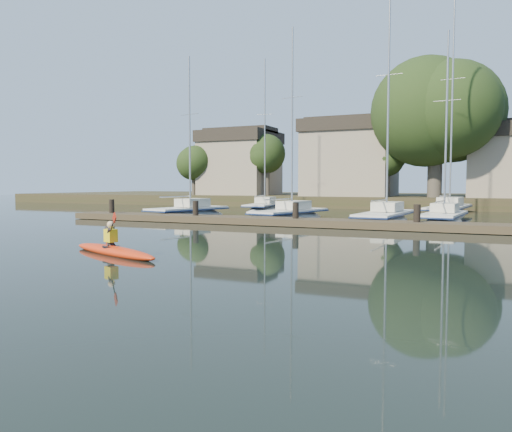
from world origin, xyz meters
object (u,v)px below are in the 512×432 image
at_px(kayak, 113,249).
at_px(sailboat_1, 290,222).
at_px(sailboat_3, 443,226).
at_px(sailboat_0, 188,219).
at_px(dock, 353,224).
at_px(sailboat_2, 385,225).
at_px(sailboat_6, 449,217).
at_px(sailboat_5, 264,212).

distance_m(kayak, sailboat_1, 16.77).
height_order(kayak, sailboat_3, sailboat_3).
bearing_deg(sailboat_0, sailboat_1, 15.76).
bearing_deg(dock, kayak, -110.06).
relative_size(sailboat_0, sailboat_2, 0.83).
bearing_deg(kayak, sailboat_6, 92.86).
relative_size(sailboat_1, sailboat_2, 0.91).
bearing_deg(sailboat_5, sailboat_3, -37.62).
bearing_deg(sailboat_6, sailboat_3, -82.97).
bearing_deg(sailboat_1, dock, -30.54).
height_order(kayak, sailboat_6, sailboat_6).
bearing_deg(sailboat_1, sailboat_5, 133.99).
bearing_deg(sailboat_1, sailboat_3, 15.79).
bearing_deg(kayak, sailboat_0, 135.31).
height_order(sailboat_0, sailboat_2, sailboat_2).
relative_size(dock, sailboat_2, 2.41).
xyz_separation_m(kayak, sailboat_2, (5.30, 16.46, -0.35)).
relative_size(sailboat_0, sailboat_1, 0.92).
relative_size(kayak, sailboat_5, 0.33).
xyz_separation_m(sailboat_0, sailboat_1, (6.95, 0.59, 0.02)).
height_order(dock, sailboat_3, sailboat_3).
bearing_deg(sailboat_5, sailboat_2, -46.82).
height_order(sailboat_1, sailboat_3, sailboat_1).
bearing_deg(sailboat_3, kayak, -110.41).
distance_m(kayak, sailboat_3, 19.30).
bearing_deg(sailboat_3, sailboat_5, 156.04).
height_order(kayak, dock, kayak).
relative_size(sailboat_1, sailboat_6, 0.79).
bearing_deg(sailboat_5, sailboat_6, -7.97).
height_order(sailboat_0, sailboat_6, sailboat_6).
relative_size(sailboat_1, sailboat_5, 0.96).
distance_m(sailboat_1, sailboat_2, 5.83).
bearing_deg(sailboat_3, dock, -121.45).
bearing_deg(sailboat_5, sailboat_1, -66.10).
xyz_separation_m(kayak, sailboat_6, (8.11, 25.51, -0.36)).
relative_size(sailboat_1, sailboat_3, 1.10).
relative_size(kayak, sailboat_1, 0.34).
bearing_deg(kayak, sailboat_5, 123.80).
relative_size(kayak, sailboat_0, 0.37).
xyz_separation_m(sailboat_0, sailboat_6, (15.58, 9.34, 0.00)).
bearing_deg(kayak, dock, 90.43).
bearing_deg(sailboat_2, dock, -97.20).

